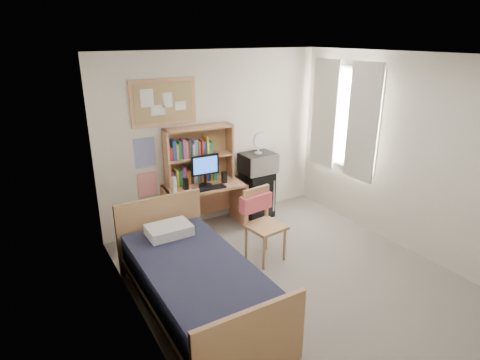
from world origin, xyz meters
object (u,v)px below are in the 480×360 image
bulletin_board (164,102)px  speaker_left (186,184)px  speaker_right (224,177)px  microwave (258,163)px  desk_fan (258,144)px  bed (197,288)px  desk (205,207)px  mini_fridge (257,193)px  monitor (205,171)px  desk_chair (266,226)px

bulletin_board → speaker_left: size_ratio=5.97×
speaker_right → microwave: bearing=13.1°
bulletin_board → desk_fan: bearing=-10.8°
bed → speaker_left: bearing=69.7°
desk → mini_fridge: 0.96m
monitor → speaker_right: bearing=0.0°
mini_fridge → speaker_right: 0.80m
mini_fridge → speaker_right: (-0.66, -0.13, 0.44)m
monitor → mini_fridge: bearing=10.2°
desk_fan → speaker_right: bearing=-170.6°
speaker_right → desk_fan: bearing=13.1°
speaker_left → desk_fan: desk_fan is taller
desk → speaker_right: 0.54m
speaker_left → microwave: bearing=6.9°
speaker_right → desk_fan: 0.78m
speaker_left → speaker_right: 0.60m
bulletin_board → desk: size_ratio=0.80×
desk_chair → bed: bearing=-164.3°
desk_chair → speaker_left: desk_chair is taller
desk → speaker_left: (-0.30, -0.04, 0.44)m
bed → monitor: 1.97m
desk_chair → mini_fridge: (0.65, 1.22, -0.11)m
microwave → desk_fan: desk_fan is taller
monitor → bed: bearing=-115.5°
bulletin_board → microwave: bearing=-10.8°
desk → desk_chair: 1.21m
desk_chair → monitor: (-0.31, 1.11, 0.47)m
desk → microwave: size_ratio=2.24×
speaker_left → microwave: size_ratio=0.30×
microwave → mini_fridge: bearing=90.0°
bulletin_board → desk_chair: bulletin_board is taller
desk_fan → bed: bearing=-137.4°
microwave → speaker_left: bearing=-176.8°
microwave → desk_fan: 0.31m
mini_fridge → desk_fan: bearing=-90.0°
monitor → speaker_left: 0.33m
desk_chair → mini_fridge: size_ratio=1.28×
mini_fridge → desk_chair: bearing=-118.2°
bulletin_board → microwave: size_ratio=1.80×
bed → microwave: (1.86, 1.71, 0.61)m
monitor → microwave: (0.96, 0.09, -0.05)m
monitor → speaker_left: monitor is taller
desk → microwave: 1.10m
mini_fridge → monitor: bearing=-173.4°
bulletin_board → monitor: (0.43, -0.36, -0.97)m
speaker_right → bed: bearing=-123.3°
bulletin_board → speaker_right: bulletin_board is taller
bed → speaker_right: 2.07m
desk → desk_fan: desk_fan is taller
bulletin_board → speaker_left: (0.13, -0.34, -1.11)m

